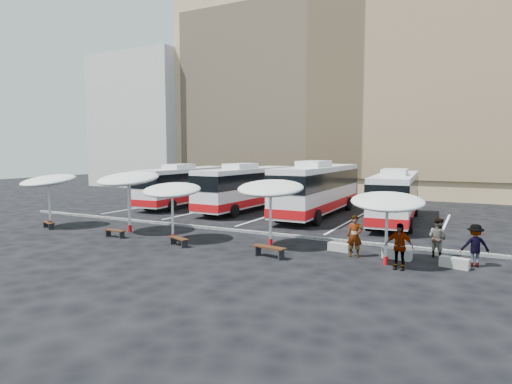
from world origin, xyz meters
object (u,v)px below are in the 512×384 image
at_px(wood_bench_0, 49,224).
at_px(passenger_2, 399,246).
at_px(sunshade_2, 172,190).
at_px(sunshade_3, 271,188).
at_px(passenger_1, 438,238).
at_px(bus_2, 318,187).
at_px(sunshade_1, 128,179).
at_px(sunshade_4, 387,202).
at_px(bus_0, 186,184).
at_px(bus_3, 395,195).
at_px(conc_bench_0, 339,247).
at_px(wood_bench_2, 179,240).
at_px(conc_bench_1, 397,254).
at_px(passenger_0, 355,236).
at_px(passenger_3, 475,245).
at_px(conc_bench_2, 454,263).
at_px(wood_bench_1, 115,232).
at_px(bus_1, 247,186).
at_px(wood_bench_3, 269,249).
at_px(sunshade_0, 48,181).

xyz_separation_m(wood_bench_0, passenger_2, (21.08, 0.43, 0.65)).
height_order(sunshade_2, sunshade_3, sunshade_3).
bearing_deg(passenger_1, sunshade_2, 42.33).
height_order(bus_2, wood_bench_0, bus_2).
xyz_separation_m(sunshade_1, wood_bench_0, (-5.37, -1.47, -2.88)).
relative_size(sunshade_1, sunshade_4, 1.07).
xyz_separation_m(bus_0, sunshade_4, (19.80, -12.41, 0.80)).
xyz_separation_m(bus_0, bus_2, (12.54, -0.27, 0.22)).
bearing_deg(bus_3, bus_2, 170.29).
height_order(conc_bench_0, passenger_1, passenger_1).
xyz_separation_m(sunshade_2, wood_bench_2, (1.09, -0.90, -2.43)).
relative_size(sunshade_2, wood_bench_0, 2.90).
height_order(conc_bench_1, passenger_0, passenger_0).
distance_m(wood_bench_2, passenger_0, 8.82).
bearing_deg(sunshade_1, wood_bench_0, -164.74).
bearing_deg(passenger_0, bus_3, 82.41).
height_order(bus_2, passenger_0, bus_2).
xyz_separation_m(passenger_2, passenger_3, (2.75, 1.91, -0.06)).
bearing_deg(passenger_3, wood_bench_2, -5.97).
bearing_deg(conc_bench_2, passenger_1, 115.73).
xyz_separation_m(sunshade_1, sunshade_3, (9.20, 0.35, -0.22)).
height_order(sunshade_2, passenger_1, sunshade_2).
bearing_deg(sunshade_2, wood_bench_1, -167.16).
relative_size(bus_1, bus_3, 1.04).
bearing_deg(passenger_1, conc_bench_0, 42.80).
height_order(conc_bench_1, passenger_1, passenger_1).
xyz_separation_m(bus_3, sunshade_4, (1.57, -11.62, 0.83)).
relative_size(sunshade_4, wood_bench_2, 2.60).
bearing_deg(passenger_0, conc_bench_0, 134.11).
relative_size(sunshade_3, passenger_0, 2.05).
bearing_deg(wood_bench_1, wood_bench_0, 178.94).
bearing_deg(bus_3, wood_bench_3, -109.39).
distance_m(sunshade_3, wood_bench_3, 3.42).
xyz_separation_m(sunshade_0, sunshade_3, (15.08, 1.32, 0.01)).
relative_size(bus_3, sunshade_0, 3.20).
relative_size(bus_3, sunshade_3, 2.98).
distance_m(sunshade_2, wood_bench_0, 9.59).
xyz_separation_m(wood_bench_3, passenger_3, (8.33, 2.56, 0.51)).
bearing_deg(wood_bench_1, sunshade_2, 12.84).
bearing_deg(sunshade_3, sunshade_4, -8.45).
bearing_deg(sunshade_2, passenger_3, 6.47).
height_order(sunshade_3, passenger_2, sunshade_3).
xyz_separation_m(sunshade_4, conc_bench_1, (0.27, 1.20, -2.47)).
height_order(wood_bench_0, passenger_3, passenger_3).
bearing_deg(sunshade_3, bus_1, 123.54).
distance_m(bus_3, conc_bench_1, 10.70).
relative_size(wood_bench_0, conc_bench_2, 1.19).
relative_size(wood_bench_3, passenger_0, 0.88).
distance_m(passenger_0, passenger_1, 3.79).
xyz_separation_m(wood_bench_1, wood_bench_3, (9.72, -0.12, 0.06)).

